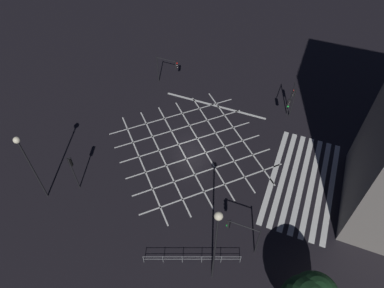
% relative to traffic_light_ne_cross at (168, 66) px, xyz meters
% --- Properties ---
extents(ground_plane, '(200.00, 200.00, 0.00)m').
position_rel_traffic_light_ne_cross_xyz_m(ground_plane, '(-9.06, -6.71, -2.70)').
color(ground_plane, black).
extents(road_markings, '(18.32, 23.51, 0.01)m').
position_rel_traffic_light_ne_cross_xyz_m(road_markings, '(-8.68, -13.53, -2.69)').
color(road_markings, silver).
rests_on(road_markings, ground_plane).
extents(traffic_light_ne_cross, '(0.36, 2.77, 3.65)m').
position_rel_traffic_light_ne_cross_xyz_m(traffic_light_ne_cross, '(0.00, 0.00, 0.00)').
color(traffic_light_ne_cross, black).
rests_on(traffic_light_ne_cross, ground_plane).
extents(traffic_light_se_cross, '(0.36, 0.39, 3.80)m').
position_rel_traffic_light_ne_cross_xyz_m(traffic_light_se_cross, '(-0.25, -15.05, 0.02)').
color(traffic_light_se_cross, black).
rests_on(traffic_light_se_cross, ground_plane).
extents(traffic_light_se_main, '(3.19, 0.36, 4.54)m').
position_rel_traffic_light_ne_cross_xyz_m(traffic_light_se_main, '(-1.65, -14.82, 0.67)').
color(traffic_light_se_main, black).
rests_on(traffic_light_se_main, ground_plane).
extents(traffic_light_sw_cross, '(0.36, 2.72, 3.57)m').
position_rel_traffic_light_ne_cross_xyz_m(traffic_light_sw_cross, '(-17.69, -14.27, -0.06)').
color(traffic_light_sw_cross, black).
rests_on(traffic_light_sw_cross, ground_plane).
extents(traffic_light_nw_main, '(0.39, 0.36, 4.17)m').
position_rel_traffic_light_ne_cross_xyz_m(traffic_light_nw_main, '(-17.51, 1.33, 0.28)').
color(traffic_light_nw_main, black).
rests_on(traffic_light_nw_main, ground_plane).
extents(street_lamp_east, '(0.55, 0.55, 7.87)m').
position_rel_traffic_light_ne_cross_xyz_m(street_lamp_east, '(-19.52, 3.54, 3.09)').
color(street_lamp_east, black).
rests_on(street_lamp_east, ground_plane).
extents(street_lamp_far, '(0.54, 0.54, 9.39)m').
position_rel_traffic_light_ne_cross_xyz_m(street_lamp_far, '(-20.88, -13.14, 4.01)').
color(street_lamp_far, black).
rests_on(street_lamp_far, ground_plane).
extents(pedestrian_railing, '(2.92, 7.18, 1.05)m').
position_rel_traffic_light_ne_cross_xyz_m(pedestrian_railing, '(-20.40, -11.28, -2.02)').
color(pedestrian_railing, gray).
rests_on(pedestrian_railing, ground_plane).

